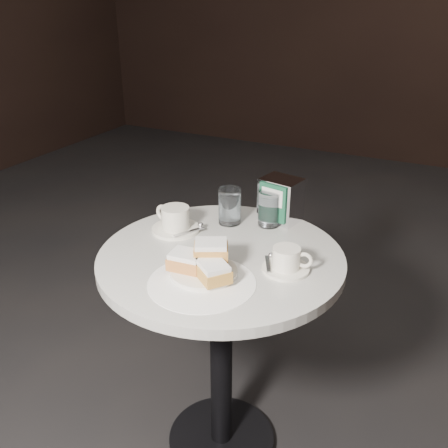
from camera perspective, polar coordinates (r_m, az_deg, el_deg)
ground at (r=1.89m, az=-0.29°, el=-23.63°), size 7.00×7.00×0.00m
cafe_table at (r=1.52m, az=-0.34°, el=-9.98°), size 0.70×0.70×0.74m
sugar_spill at (r=1.28m, az=-2.54°, el=-6.71°), size 0.28×0.28×0.00m
beignet_plate at (r=1.30m, az=-2.36°, el=-4.62°), size 0.21×0.21×0.09m
coffee_cup_left at (r=1.54m, az=-5.59°, el=0.40°), size 0.18×0.18×0.08m
coffee_cup_right at (r=1.33m, az=7.17°, el=-4.19°), size 0.15×0.15×0.07m
water_glass_left at (r=1.58m, az=0.65°, el=2.02°), size 0.08×0.08×0.12m
water_glass_right at (r=1.57m, az=5.20°, el=1.72°), size 0.09×0.09×0.11m
napkin_dispenser at (r=1.60m, az=6.50°, el=2.79°), size 0.14×0.12×0.14m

